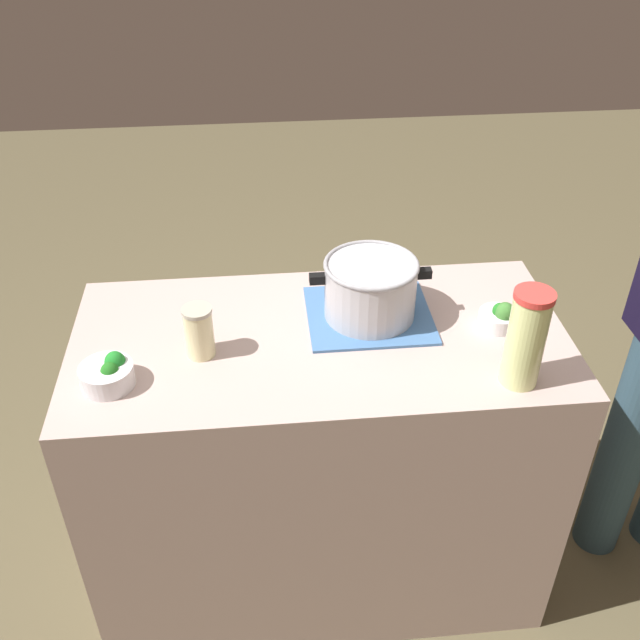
# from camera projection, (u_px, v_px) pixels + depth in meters

# --- Properties ---
(ground_plane) EXTENTS (8.00, 8.00, 0.00)m
(ground_plane) POSITION_uv_depth(u_px,v_px,m) (320.00, 557.00, 2.37)
(ground_plane) COLOR brown
(counter_slab) EXTENTS (1.27, 0.62, 0.91)m
(counter_slab) POSITION_uv_depth(u_px,v_px,m) (320.00, 460.00, 2.11)
(counter_slab) COLOR #B69D96
(counter_slab) RESTS_ON ground_plane
(dish_cloth) EXTENTS (0.33, 0.29, 0.01)m
(dish_cloth) POSITION_uv_depth(u_px,v_px,m) (369.00, 315.00, 1.91)
(dish_cloth) COLOR teal
(dish_cloth) RESTS_ON counter_slab
(cooking_pot) EXTENTS (0.31, 0.24, 0.16)m
(cooking_pot) POSITION_uv_depth(u_px,v_px,m) (370.00, 288.00, 1.86)
(cooking_pot) COLOR #B7B7BC
(cooking_pot) RESTS_ON dish_cloth
(lemonade_pitcher) EXTENTS (0.09, 0.09, 0.25)m
(lemonade_pitcher) POSITION_uv_depth(u_px,v_px,m) (526.00, 338.00, 1.63)
(lemonade_pitcher) COLOR #DCE795
(lemonade_pitcher) RESTS_ON counter_slab
(mason_jar) EXTENTS (0.07, 0.07, 0.14)m
(mason_jar) POSITION_uv_depth(u_px,v_px,m) (199.00, 332.00, 1.74)
(mason_jar) COLOR beige
(mason_jar) RESTS_ON counter_slab
(broccoli_bowl_front) EXTENTS (0.13, 0.13, 0.08)m
(broccoli_bowl_front) POSITION_uv_depth(u_px,v_px,m) (108.00, 374.00, 1.67)
(broccoli_bowl_front) COLOR silver
(broccoli_bowl_front) RESTS_ON counter_slab
(broccoli_bowl_center) EXTENTS (0.10, 0.10, 0.08)m
(broccoli_bowl_center) POSITION_uv_depth(u_px,v_px,m) (500.00, 317.00, 1.86)
(broccoli_bowl_center) COLOR silver
(broccoli_bowl_center) RESTS_ON counter_slab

